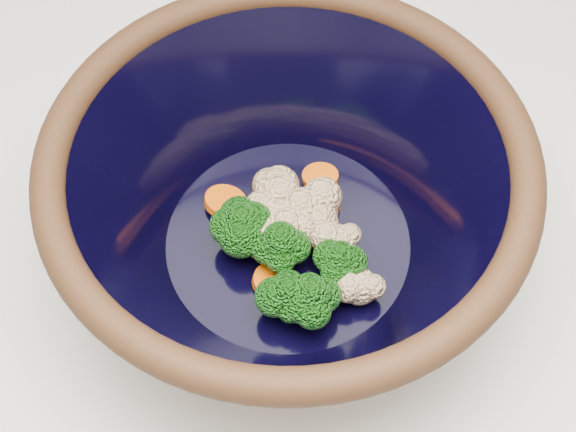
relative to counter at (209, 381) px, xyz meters
name	(u,v)px	position (x,y,z in m)	size (l,w,h in m)	color
counter	(209,381)	(0.00, 0.00, 0.00)	(1.20, 1.20, 0.90)	silver
mixing_bowl	(288,205)	(0.09, -0.09, 0.53)	(0.41, 0.41, 0.14)	black
vegetable_pile	(293,239)	(0.09, -0.10, 0.50)	(0.11, 0.15, 0.05)	#608442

